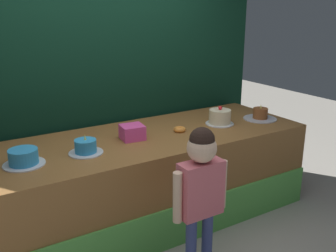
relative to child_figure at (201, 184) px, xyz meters
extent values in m
plane|color=gray|center=(-0.07, 0.41, -0.77)|extent=(12.00, 12.00, 0.00)
cube|color=brown|center=(-0.07, 0.95, -0.35)|extent=(3.37, 1.08, 0.84)
cube|color=#59B24C|center=(-0.07, 0.40, -0.58)|extent=(3.37, 0.02, 0.38)
cube|color=black|center=(-0.07, 1.59, 0.67)|extent=(3.67, 0.08, 2.88)
cylinder|color=#3F4C8C|center=(-0.07, 0.00, -0.51)|extent=(0.08, 0.08, 0.53)
cylinder|color=#3F4C8C|center=(0.07, 0.00, -0.51)|extent=(0.08, 0.08, 0.53)
cube|color=#D86672|center=(0.00, 0.00, -0.04)|extent=(0.33, 0.15, 0.41)
cylinder|color=beige|center=(-0.20, 0.00, -0.05)|extent=(0.07, 0.07, 0.38)
cylinder|color=beige|center=(0.20, 0.00, -0.05)|extent=(0.07, 0.07, 0.38)
sphere|color=beige|center=(0.00, 0.00, 0.27)|extent=(0.21, 0.21, 0.21)
sphere|color=black|center=(0.00, 0.00, 0.33)|extent=(0.18, 0.18, 0.18)
cube|color=#EB4A9F|center=(-0.07, 0.94, 0.13)|extent=(0.22, 0.21, 0.13)
torus|color=orange|center=(0.41, 0.90, 0.09)|extent=(0.12, 0.12, 0.04)
cylinder|color=silver|center=(-1.02, 0.84, 0.08)|extent=(0.31, 0.31, 0.01)
cylinder|color=#3399D8|center=(-1.02, 0.84, 0.14)|extent=(0.22, 0.22, 0.11)
cylinder|color=silver|center=(-0.55, 0.83, 0.08)|extent=(0.28, 0.28, 0.01)
cylinder|color=#3399D8|center=(-0.55, 0.83, 0.13)|extent=(0.18, 0.18, 0.11)
cone|color=#F2E566|center=(-0.55, 0.83, 0.21)|extent=(0.02, 0.02, 0.05)
cylinder|color=silver|center=(0.89, 0.89, 0.08)|extent=(0.29, 0.29, 0.01)
cylinder|color=beige|center=(0.89, 0.89, 0.15)|extent=(0.22, 0.22, 0.14)
sphere|color=red|center=(0.89, 0.89, 0.24)|extent=(0.04, 0.04, 0.04)
cylinder|color=silver|center=(1.36, 0.81, 0.08)|extent=(0.35, 0.35, 0.01)
cylinder|color=brown|center=(1.36, 0.81, 0.13)|extent=(0.15, 0.15, 0.11)
cone|color=#F2E566|center=(1.36, 0.81, 0.21)|extent=(0.02, 0.02, 0.04)
camera|label=1|loc=(-1.49, -1.97, 1.20)|focal=40.76mm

